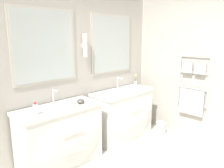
# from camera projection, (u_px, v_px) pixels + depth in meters

# --- Properties ---
(wall_back) EXTENTS (5.09, 0.15, 2.60)m
(wall_back) POSITION_uv_depth(u_px,v_px,m) (73.00, 69.00, 3.46)
(wall_back) COLOR #B2ADA3
(wall_back) RESTS_ON ground_plane
(wall_right) EXTENTS (0.13, 3.81, 2.60)m
(wall_right) POSITION_uv_depth(u_px,v_px,m) (188.00, 67.00, 3.95)
(wall_right) COLOR #B2ADA3
(wall_right) RESTS_ON ground_plane
(vanity_left) EXTENTS (1.19, 0.57, 0.87)m
(vanity_left) POSITION_uv_depth(u_px,v_px,m) (62.00, 137.00, 3.08)
(vanity_left) COLOR white
(vanity_left) RESTS_ON ground_plane
(vanity_right) EXTENTS (1.19, 0.57, 0.87)m
(vanity_right) POSITION_uv_depth(u_px,v_px,m) (124.00, 114.00, 3.99)
(vanity_right) COLOR white
(vanity_right) RESTS_ON ground_plane
(faucet_left) EXTENTS (0.17, 0.14, 0.23)m
(faucet_left) POSITION_uv_depth(u_px,v_px,m) (54.00, 97.00, 3.07)
(faucet_left) COLOR silver
(faucet_left) RESTS_ON vanity_left
(faucet_right) EXTENTS (0.17, 0.14, 0.23)m
(faucet_right) POSITION_uv_depth(u_px,v_px,m) (118.00, 84.00, 3.98)
(faucet_right) COLOR silver
(faucet_right) RESTS_ON vanity_right
(toiletry_bottle) EXTENTS (0.06, 0.06, 0.16)m
(toiletry_bottle) POSITION_uv_depth(u_px,v_px,m) (35.00, 109.00, 2.68)
(toiletry_bottle) COLOR silver
(toiletry_bottle) RESTS_ON vanity_left
(amenity_bowl) EXTENTS (0.11, 0.11, 0.07)m
(amenity_bowl) POSITION_uv_depth(u_px,v_px,m) (81.00, 101.00, 3.15)
(amenity_bowl) COLOR #4C4742
(amenity_bowl) RESTS_ON vanity_left
(flower_vase) EXTENTS (0.05, 0.05, 0.26)m
(flower_vase) POSITION_uv_depth(u_px,v_px,m) (136.00, 82.00, 4.16)
(flower_vase) COLOR silver
(flower_vase) RESTS_ON vanity_right
(soap_dish) EXTENTS (0.09, 0.06, 0.04)m
(soap_dish) POSITION_uv_depth(u_px,v_px,m) (115.00, 95.00, 3.58)
(soap_dish) COLOR white
(soap_dish) RESTS_ON vanity_right
(waste_bin) EXTENTS (0.18, 0.18, 0.23)m
(waste_bin) POSITION_uv_depth(u_px,v_px,m) (161.00, 127.00, 4.19)
(waste_bin) COLOR #B7B7BC
(waste_bin) RESTS_ON ground_plane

